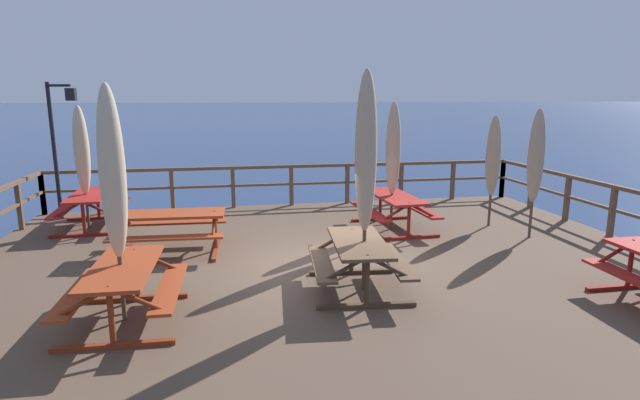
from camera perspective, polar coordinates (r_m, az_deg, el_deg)
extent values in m
plane|color=navy|center=(9.03, 0.91, -11.75)|extent=(600.00, 600.00, 0.00)
cube|color=brown|center=(8.89, 0.92, -9.62)|extent=(12.64, 10.28, 0.72)
cube|color=brown|center=(13.33, -3.31, 3.84)|extent=(12.34, 0.09, 0.08)
cube|color=brown|center=(13.40, -3.29, 1.84)|extent=(12.34, 0.07, 0.06)
cube|color=brown|center=(14.06, -29.08, 0.61)|extent=(0.10, 0.10, 1.05)
cube|color=brown|center=(13.64, -22.94, 0.87)|extent=(0.10, 0.10, 1.05)
cube|color=brown|center=(13.39, -16.50, 1.13)|extent=(0.10, 0.10, 1.05)
cube|color=brown|center=(13.31, -9.89, 1.39)|extent=(0.10, 0.10, 1.05)
cube|color=brown|center=(13.41, -3.29, 1.62)|extent=(0.10, 0.10, 1.05)
cube|color=brown|center=(13.69, 3.13, 1.83)|extent=(0.10, 0.10, 1.05)
cube|color=brown|center=(14.13, 9.22, 2.00)|extent=(0.10, 0.10, 1.05)
cube|color=brown|center=(14.72, 14.89, 2.14)|extent=(0.10, 0.10, 1.05)
cube|color=brown|center=(15.44, 20.08, 2.26)|extent=(0.10, 0.10, 1.05)
cube|color=brown|center=(12.74, -31.06, -0.61)|extent=(0.10, 0.10, 1.05)
cube|color=brown|center=(14.06, -29.08, 0.61)|extent=(0.10, 0.10, 1.05)
cube|color=brown|center=(11.50, 32.67, -1.69)|extent=(0.07, 9.98, 0.06)
cube|color=brown|center=(12.02, 30.36, -1.18)|extent=(0.10, 0.10, 1.05)
cube|color=brown|center=(13.10, 26.34, 0.16)|extent=(0.10, 0.10, 1.05)
cube|color=brown|center=(14.25, 22.95, 1.30)|extent=(0.10, 0.10, 1.05)
cube|color=brown|center=(15.44, 20.08, 2.26)|extent=(0.10, 0.10, 1.05)
cube|color=maroon|center=(11.02, 8.44, 0.43)|extent=(0.87, 2.06, 0.05)
cube|color=maroon|center=(11.30, 11.02, -0.94)|extent=(0.39, 2.03, 0.04)
cube|color=maroon|center=(10.89, 5.65, -1.26)|extent=(0.39, 2.03, 0.04)
cube|color=maroon|center=(10.44, 10.02, -4.27)|extent=(1.40, 0.16, 0.06)
cylinder|color=maroon|center=(10.36, 10.09, -2.46)|extent=(0.07, 0.07, 0.74)
cylinder|color=maroon|center=(10.42, 11.54, -1.18)|extent=(0.63, 0.09, 0.37)
cylinder|color=maroon|center=(10.20, 8.69, -1.36)|extent=(0.63, 0.09, 0.37)
cube|color=maroon|center=(11.93, 6.85, -2.16)|extent=(1.40, 0.16, 0.06)
cylinder|color=maroon|center=(11.85, 6.89, -0.56)|extent=(0.07, 0.07, 0.74)
cylinder|color=maroon|center=(11.90, 8.18, 0.54)|extent=(0.63, 0.09, 0.37)
cylinder|color=maroon|center=(11.71, 5.63, 0.42)|extent=(0.63, 0.09, 0.37)
cube|color=#993819|center=(6.90, -21.57, -7.18)|extent=(0.81, 1.80, 0.05)
cube|color=#993819|center=(6.89, -16.78, -9.50)|extent=(0.33, 1.79, 0.04)
cube|color=#993819|center=(7.14, -25.83, -9.46)|extent=(0.33, 1.79, 0.04)
cube|color=maroon|center=(6.52, -22.45, -15.10)|extent=(1.40, 0.12, 0.06)
cylinder|color=maroon|center=(6.38, -22.70, -12.36)|extent=(0.07, 0.07, 0.74)
cylinder|color=maroon|center=(6.24, -20.32, -10.55)|extent=(0.63, 0.07, 0.37)
cylinder|color=maroon|center=(6.37, -25.34, -10.49)|extent=(0.63, 0.07, 0.37)
cube|color=maroon|center=(7.79, -20.05, -10.46)|extent=(1.40, 0.12, 0.06)
cylinder|color=maroon|center=(7.67, -20.23, -8.11)|extent=(0.07, 0.07, 0.74)
cylinder|color=maroon|center=(7.55, -18.25, -6.52)|extent=(0.63, 0.07, 0.37)
cylinder|color=maroon|center=(7.66, -22.41, -6.56)|extent=(0.63, 0.07, 0.37)
cube|color=brown|center=(7.50, 4.47, -4.86)|extent=(0.91, 1.78, 0.05)
cube|color=brown|center=(7.71, 8.57, -6.84)|extent=(0.43, 1.74, 0.04)
cube|color=brown|center=(7.52, 0.19, -7.18)|extent=(0.43, 1.74, 0.04)
cube|color=#432F1F|center=(7.12, 5.33, -11.91)|extent=(1.40, 0.20, 0.06)
cylinder|color=#432F1F|center=(6.99, 5.39, -9.35)|extent=(0.07, 0.07, 0.74)
cylinder|color=#432F1F|center=(6.97, 7.70, -7.54)|extent=(0.63, 0.11, 0.37)
cylinder|color=#432F1F|center=(6.86, 3.11, -7.75)|extent=(0.63, 0.11, 0.37)
cube|color=#432F1F|center=(8.36, 3.59, -8.20)|extent=(1.40, 0.20, 0.06)
cylinder|color=#432F1F|center=(8.25, 3.62, -5.98)|extent=(0.07, 0.07, 0.74)
cylinder|color=#432F1F|center=(8.24, 5.57, -4.45)|extent=(0.63, 0.11, 0.37)
cylinder|color=#432F1F|center=(8.15, 1.69, -4.57)|extent=(0.63, 0.11, 0.37)
cube|color=maroon|center=(8.04, 32.59, -7.84)|extent=(0.28, 1.90, 0.04)
cube|color=maroon|center=(9.06, 31.64, -8.40)|extent=(1.40, 0.08, 0.06)
cylinder|color=maroon|center=(8.96, 31.88, -6.35)|extent=(0.07, 0.07, 0.74)
cylinder|color=maroon|center=(8.72, 30.66, -5.17)|extent=(0.63, 0.06, 0.37)
cube|color=maroon|center=(12.17, -24.77, 0.53)|extent=(0.85, 1.93, 0.05)
cube|color=maroon|center=(12.12, -22.06, -0.73)|extent=(0.37, 1.91, 0.04)
cube|color=maroon|center=(12.35, -27.19, -0.96)|extent=(0.37, 1.91, 0.04)
cube|color=maroon|center=(11.58, -25.20, -3.64)|extent=(1.40, 0.15, 0.06)
cylinder|color=maroon|center=(11.50, -25.35, -2.00)|extent=(0.07, 0.07, 0.74)
cylinder|color=maroon|center=(11.40, -24.07, -0.87)|extent=(0.63, 0.09, 0.37)
cylinder|color=maroon|center=(11.52, -26.80, -0.99)|extent=(0.63, 0.09, 0.37)
cube|color=maroon|center=(13.05, -23.85, -1.89)|extent=(1.40, 0.15, 0.06)
cylinder|color=maroon|center=(12.98, -23.98, -0.43)|extent=(0.07, 0.07, 0.74)
cylinder|color=maroon|center=(12.88, -22.84, 0.58)|extent=(0.63, 0.09, 0.37)
cylinder|color=maroon|center=(12.99, -25.27, 0.46)|extent=(0.63, 0.09, 0.37)
cube|color=#993819|center=(9.67, -16.85, -1.55)|extent=(2.05, 0.86, 0.05)
cube|color=#993819|center=(9.21, -17.26, -4.16)|extent=(2.03, 0.38, 0.04)
cube|color=#993819|center=(10.28, -16.27, -2.47)|extent=(2.03, 0.38, 0.04)
cube|color=maroon|center=(10.01, -21.31, -5.61)|extent=(0.15, 1.40, 0.06)
cylinder|color=maroon|center=(9.92, -21.46, -3.73)|extent=(0.07, 0.07, 0.74)
cylinder|color=maroon|center=(9.61, -21.94, -2.91)|extent=(0.09, 0.63, 0.37)
cylinder|color=maroon|center=(10.13, -21.19, -2.12)|extent=(0.09, 0.63, 0.37)
cube|color=maroon|center=(9.75, -11.76, -5.49)|extent=(0.15, 1.40, 0.06)
cylinder|color=maroon|center=(9.66, -11.84, -3.56)|extent=(0.07, 0.07, 0.74)
cylinder|color=maroon|center=(9.33, -12.02, -2.71)|extent=(0.09, 0.63, 0.37)
cylinder|color=maroon|center=(9.88, -11.79, -1.91)|extent=(0.09, 0.63, 0.37)
cylinder|color=#4C3828|center=(10.94, 8.28, 3.39)|extent=(0.06, 0.06, 2.63)
ellipsoid|color=tan|center=(10.88, 8.35, 5.82)|extent=(0.32, 0.32, 2.00)
cylinder|color=#71614F|center=(10.89, 8.33, 5.04)|extent=(0.21, 0.21, 0.05)
cone|color=#4C3828|center=(10.82, 8.50, 10.66)|extent=(0.10, 0.10, 0.14)
cylinder|color=#4C3828|center=(6.78, -22.26, -1.38)|extent=(0.06, 0.06, 2.88)
ellipsoid|color=#CCB793|center=(6.69, -22.60, 2.88)|extent=(0.32, 0.32, 2.19)
cylinder|color=#7A6E58|center=(6.72, -22.49, 1.50)|extent=(0.21, 0.21, 0.05)
cone|color=#4C3828|center=(6.63, -23.29, 11.46)|extent=(0.10, 0.10, 0.14)
cylinder|color=#4C3828|center=(7.31, 5.18, 1.18)|extent=(0.06, 0.06, 3.09)
ellipsoid|color=tan|center=(7.23, 5.26, 5.44)|extent=(0.32, 0.32, 2.35)
cylinder|color=#71614F|center=(7.25, 5.24, 4.06)|extent=(0.21, 0.21, 0.05)
cone|color=#4C3828|center=(7.19, 5.42, 13.92)|extent=(0.10, 0.10, 0.14)
cylinder|color=#4C3828|center=(11.05, 23.23, 2.33)|extent=(0.06, 0.06, 2.51)
ellipsoid|color=tan|center=(10.99, 23.42, 4.61)|extent=(0.32, 0.32, 1.90)
cylinder|color=#685B4C|center=(11.01, 23.36, 3.87)|extent=(0.21, 0.21, 0.05)
cone|color=#4C3828|center=(10.93, 23.79, 9.18)|extent=(0.10, 0.10, 0.14)
cylinder|color=#4C3828|center=(12.07, -25.35, 2.98)|extent=(0.06, 0.06, 2.55)
ellipsoid|color=#CCB793|center=(12.02, -25.54, 5.11)|extent=(0.32, 0.32, 1.94)
cylinder|color=#7A6E58|center=(12.03, -25.48, 4.42)|extent=(0.21, 0.21, 0.05)
cone|color=#4C3828|center=(11.96, -25.92, 9.36)|extent=(0.10, 0.10, 0.14)
cylinder|color=#4C3828|center=(9.44, 4.95, 2.42)|extent=(0.06, 0.06, 2.71)
ellipsoid|color=tan|center=(9.37, 5.01, 5.32)|extent=(0.32, 0.32, 2.06)
cylinder|color=#71614F|center=(9.39, 4.99, 4.38)|extent=(0.21, 0.21, 0.05)
cone|color=#4C3828|center=(9.32, 5.11, 11.11)|extent=(0.10, 0.10, 0.14)
cylinder|color=#4C3828|center=(11.77, 19.02, 2.76)|extent=(0.06, 0.06, 2.34)
ellipsoid|color=tan|center=(11.72, 19.16, 4.77)|extent=(0.32, 0.32, 1.78)
cylinder|color=#685B4C|center=(11.73, 19.11, 4.12)|extent=(0.21, 0.21, 0.05)
cone|color=#4C3828|center=(11.65, 19.43, 8.80)|extent=(0.10, 0.10, 0.14)
cylinder|color=black|center=(13.23, -28.02, 4.83)|extent=(0.09, 0.09, 3.20)
cylinder|color=black|center=(13.02, -27.65, 11.50)|extent=(0.54, 0.21, 0.06)
cube|color=black|center=(12.87, -26.53, 10.72)|extent=(0.20, 0.20, 0.28)
sphere|color=#F4E08C|center=(12.87, -26.53, 10.72)|extent=(0.14, 0.14, 0.14)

